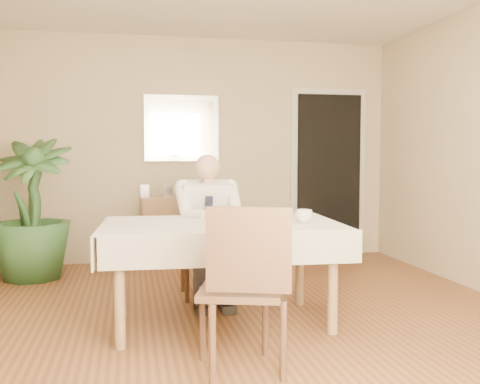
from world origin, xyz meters
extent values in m
plane|color=brown|center=(0.00, 0.00, 0.00)|extent=(5.00, 5.00, 0.00)
cube|color=#D3B88F|center=(0.00, 2.50, 1.30)|extent=(4.50, 0.02, 2.60)
cube|color=#D3B88F|center=(0.00, -2.50, 1.30)|extent=(4.50, 0.02, 2.60)
cube|color=beige|center=(0.00, -2.48, 1.45)|extent=(1.34, 0.02, 1.44)
cube|color=white|center=(0.00, -2.46, 1.45)|extent=(1.18, 0.02, 1.28)
cube|color=beige|center=(1.55, 2.48, 1.00)|extent=(0.96, 0.03, 2.10)
cube|color=black|center=(1.55, 2.45, 1.00)|extent=(0.80, 0.05, 1.95)
cube|color=silver|center=(-0.25, 2.48, 1.55)|extent=(0.86, 0.03, 0.76)
cube|color=white|center=(-0.25, 2.46, 1.55)|extent=(0.74, 0.02, 0.64)
cube|color=olive|center=(-0.20, 0.04, 0.72)|extent=(1.65, 0.99, 0.04)
cube|color=beige|center=(-0.20, 0.04, 0.75)|extent=(1.75, 1.09, 0.01)
cube|color=beige|center=(-0.20, -0.46, 0.64)|extent=(1.70, 0.11, 0.22)
cube|color=beige|center=(-0.20, 0.54, 0.64)|extent=(1.70, 0.11, 0.22)
cube|color=beige|center=(-1.05, 0.04, 0.64)|extent=(0.07, 1.00, 0.22)
cube|color=beige|center=(0.65, 0.04, 0.64)|extent=(0.07, 1.00, 0.22)
cylinder|color=olive|center=(-0.92, -0.33, 0.35)|extent=(0.07, 0.07, 0.70)
cylinder|color=olive|center=(0.52, -0.33, 0.35)|extent=(0.07, 0.07, 0.70)
cylinder|color=olive|center=(-0.92, 0.41, 0.35)|extent=(0.07, 0.07, 0.70)
cylinder|color=olive|center=(0.52, 0.41, 0.35)|extent=(0.07, 0.07, 0.70)
cube|color=#482C1C|center=(-0.20, 0.84, 0.45)|extent=(0.46, 0.46, 0.04)
cube|color=#482C1C|center=(-0.20, 1.04, 0.71)|extent=(0.44, 0.07, 0.44)
cylinder|color=#482C1C|center=(-0.39, 0.65, 0.21)|extent=(0.04, 0.04, 0.43)
cylinder|color=#482C1C|center=(-0.02, 0.65, 0.21)|extent=(0.04, 0.04, 0.43)
cylinder|color=#482C1C|center=(-0.39, 1.02, 0.21)|extent=(0.04, 0.04, 0.43)
cylinder|color=#482C1C|center=(-0.02, 1.02, 0.21)|extent=(0.04, 0.04, 0.43)
cube|color=#482C1C|center=(-0.24, -0.82, 0.47)|extent=(0.57, 0.57, 0.04)
cube|color=#482C1C|center=(-0.24, -1.03, 0.74)|extent=(0.45, 0.17, 0.46)
cylinder|color=#482C1C|center=(-0.43, -1.02, 0.22)|extent=(0.04, 0.04, 0.45)
cylinder|color=#482C1C|center=(-0.04, -1.02, 0.22)|extent=(0.04, 0.04, 0.45)
cylinder|color=#482C1C|center=(-0.43, -0.62, 0.22)|extent=(0.04, 0.04, 0.45)
cylinder|color=#482C1C|center=(-0.04, -0.62, 0.22)|extent=(0.04, 0.04, 0.45)
cube|color=white|center=(-0.20, 0.80, 0.75)|extent=(0.42, 0.31, 0.55)
cube|color=black|center=(-0.20, 0.67, 0.72)|extent=(0.07, 0.08, 0.36)
cylinder|color=tan|center=(-0.20, 0.75, 1.03)|extent=(0.09, 0.09, 0.08)
sphere|color=tan|center=(-0.20, 0.73, 1.14)|extent=(0.21, 0.21, 0.21)
cube|color=black|center=(-0.30, 0.60, 0.52)|extent=(0.13, 0.42, 0.13)
cube|color=black|center=(-0.10, 0.60, 0.52)|extent=(0.13, 0.42, 0.13)
cube|color=black|center=(-0.30, 0.42, 0.23)|extent=(0.11, 0.12, 0.45)
cube|color=black|center=(-0.10, 0.42, 0.23)|extent=(0.11, 0.12, 0.45)
cube|color=black|center=(-0.30, 0.36, 0.04)|extent=(0.11, 0.26, 0.07)
cube|color=black|center=(-0.10, 0.36, 0.04)|extent=(0.11, 0.26, 0.07)
cylinder|color=white|center=(-0.17, 0.28, 0.76)|extent=(0.26, 0.26, 0.02)
ellipsoid|color=olive|center=(-0.17, 0.28, 0.78)|extent=(0.14, 0.14, 0.06)
cylinder|color=silver|center=(-0.13, 0.22, 0.78)|extent=(0.01, 0.13, 0.01)
cylinder|color=silver|center=(-0.21, 0.22, 0.78)|extent=(0.01, 0.13, 0.01)
imported|color=white|center=(0.37, -0.12, 0.80)|extent=(0.16, 0.16, 0.10)
cube|color=olive|center=(-0.25, 2.32, 0.38)|extent=(0.98, 0.40, 0.77)
cube|color=silver|center=(-0.69, 2.33, 0.84)|extent=(0.10, 0.02, 0.14)
cube|color=silver|center=(-0.42, 2.34, 0.84)|extent=(0.10, 0.02, 0.14)
cube|color=silver|center=(-0.19, 2.37, 0.84)|extent=(0.10, 0.02, 0.14)
imported|color=#274E24|center=(-1.82, 1.84, 0.71)|extent=(0.95, 0.95, 1.41)
camera|label=1|loc=(-0.85, -3.77, 1.24)|focal=40.00mm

